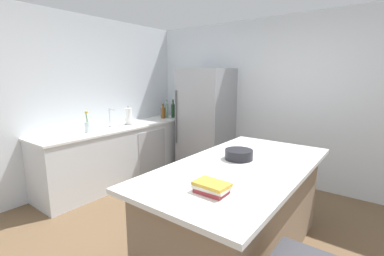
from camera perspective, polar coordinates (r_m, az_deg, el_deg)
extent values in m
plane|color=brown|center=(2.94, 1.69, -24.12)|extent=(7.20, 7.20, 0.00)
cube|color=silver|center=(4.46, 18.87, 5.36)|extent=(6.00, 0.10, 2.60)
cube|color=silver|center=(4.33, -25.76, 4.71)|extent=(0.10, 6.00, 2.60)
cube|color=silver|center=(4.56, -14.49, -5.31)|extent=(0.65, 2.74, 0.88)
cube|color=white|center=(4.46, -14.77, 0.29)|extent=(0.68, 2.77, 0.03)
cube|color=#B2B5BA|center=(4.54, -8.48, -5.16)|extent=(0.01, 0.60, 0.74)
cube|color=#8E755B|center=(2.68, 10.17, -17.33)|extent=(0.92, 1.93, 0.86)
cube|color=white|center=(2.50, 10.53, -8.20)|extent=(1.08, 2.13, 0.04)
cube|color=#93969B|center=(4.67, 2.99, 1.38)|extent=(0.82, 0.71, 1.83)
cylinder|color=#4C4C51|center=(4.58, -3.46, 2.34)|extent=(0.02, 0.02, 0.91)
cylinder|color=silver|center=(4.40, -17.15, 0.34)|extent=(0.05, 0.05, 0.02)
cylinder|color=silver|center=(4.37, -17.26, 2.27)|extent=(0.02, 0.02, 0.28)
cylinder|color=silver|center=(4.31, -16.88, 3.78)|extent=(0.14, 0.02, 0.02)
cylinder|color=silver|center=(4.06, -21.53, 0.11)|extent=(0.07, 0.07, 0.15)
cylinder|color=#4C7F3D|center=(4.06, -21.67, 1.54)|extent=(0.01, 0.03, 0.23)
sphere|color=yellow|center=(4.04, -21.78, 3.15)|extent=(0.04, 0.04, 0.04)
cylinder|color=#4C7F3D|center=(4.04, -21.69, 1.56)|extent=(0.01, 0.02, 0.24)
sphere|color=yellow|center=(4.02, -21.81, 3.24)|extent=(0.04, 0.04, 0.04)
cylinder|color=#4C7F3D|center=(4.04, -21.50, 1.51)|extent=(0.01, 0.04, 0.23)
sphere|color=yellow|center=(4.02, -21.62, 3.15)|extent=(0.04, 0.04, 0.04)
cylinder|color=gray|center=(4.55, -13.41, 0.82)|extent=(0.14, 0.14, 0.01)
cylinder|color=white|center=(4.53, -13.48, 2.52)|extent=(0.11, 0.11, 0.26)
cylinder|color=gray|center=(4.51, -13.57, 4.40)|extent=(0.02, 0.02, 0.04)
cylinder|color=red|center=(5.26, -3.39, 3.38)|extent=(0.05, 0.05, 0.18)
cylinder|color=red|center=(5.25, -3.41, 4.73)|extent=(0.02, 0.02, 0.07)
cylinder|color=black|center=(5.24, -3.41, 5.18)|extent=(0.02, 0.02, 0.01)
cylinder|color=#19381E|center=(5.18, -4.07, 3.70)|extent=(0.07, 0.07, 0.26)
cylinder|color=#19381E|center=(5.16, -4.09, 5.55)|extent=(0.03, 0.03, 0.08)
cylinder|color=black|center=(5.16, -4.10, 6.04)|extent=(0.03, 0.03, 0.01)
cylinder|color=#8CB79E|center=(5.18, -5.47, 3.66)|extent=(0.06, 0.06, 0.26)
cylinder|color=#8CB79E|center=(5.16, -5.51, 5.48)|extent=(0.03, 0.03, 0.07)
cylinder|color=black|center=(5.16, -5.51, 5.96)|extent=(0.03, 0.03, 0.01)
cylinder|color=brown|center=(5.10, -6.23, 3.22)|extent=(0.09, 0.09, 0.20)
cylinder|color=brown|center=(5.09, -6.26, 4.69)|extent=(0.04, 0.04, 0.06)
cylinder|color=black|center=(5.08, -6.27, 5.13)|extent=(0.04, 0.04, 0.01)
cube|color=#A83338|center=(1.90, 4.22, -13.25)|extent=(0.21, 0.16, 0.03)
cube|color=silver|center=(1.89, 4.23, -12.53)|extent=(0.24, 0.16, 0.02)
cube|color=gold|center=(1.88, 4.24, -11.89)|extent=(0.25, 0.17, 0.02)
cylinder|color=black|center=(2.64, 10.02, -5.61)|extent=(0.27, 0.27, 0.09)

